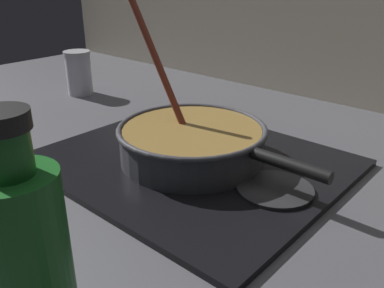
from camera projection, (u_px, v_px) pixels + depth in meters
The scene contains 8 objects.
ground at pixel (123, 222), 0.68m from camera, with size 2.40×1.60×0.04m, color #4C4C51.
backsplash_wall at pixel (345, 3), 1.11m from camera, with size 2.40×0.02×0.55m, color #B2A893.
hob_plate at pixel (192, 162), 0.83m from camera, with size 0.56×0.48×0.01m, color black.
burner_ring at pixel (192, 157), 0.83m from camera, with size 0.19×0.19×0.01m, color #592D0C.
spare_burner at pixel (275, 189), 0.71m from camera, with size 0.13×0.13×0.01m, color #262628.
cooking_pan at pixel (192, 142), 0.81m from camera, with size 0.45×0.29×0.30m.
sauce_bottle at pixel (30, 275), 0.37m from camera, with size 0.08×0.08×0.27m.
condiment_jar at pixel (79, 73), 1.26m from camera, with size 0.08×0.08×0.13m.
Camera 1 is at (0.47, -0.35, 0.37)m, focal length 38.73 mm.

